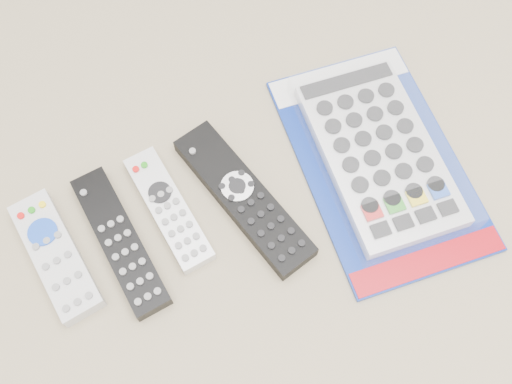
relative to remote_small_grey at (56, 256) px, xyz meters
name	(u,v)px	position (x,y,z in m)	size (l,w,h in m)	color
remote_small_grey	(56,256)	(0.00, 0.00, 0.00)	(0.07, 0.18, 0.03)	silver
remote_slim_black	(120,242)	(0.08, -0.02, 0.00)	(0.06, 0.21, 0.02)	black
remote_silver_dvd	(169,209)	(0.15, 0.00, 0.00)	(0.06, 0.18, 0.02)	silver
remote_large_black	(244,198)	(0.24, -0.03, 0.00)	(0.10, 0.24, 0.03)	black
jumbo_remote_packaged	(379,153)	(0.43, -0.06, 0.01)	(0.25, 0.36, 0.04)	navy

